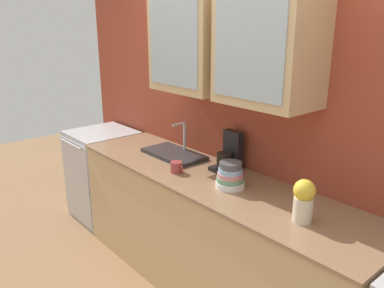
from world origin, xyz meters
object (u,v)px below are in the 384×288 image
at_px(dishwasher, 104,174).
at_px(sink_faucet, 174,153).
at_px(vase, 304,200).
at_px(bowl_stack, 230,176).
at_px(coffee_maker, 229,156).
at_px(cup_near_sink, 177,167).

bearing_deg(dishwasher, sink_faucet, 5.52).
bearing_deg(vase, sink_faucet, 173.38).
height_order(bowl_stack, coffee_maker, coffee_maker).
height_order(cup_near_sink, coffee_maker, coffee_maker).
relative_size(sink_faucet, dishwasher, 0.59).
bearing_deg(dishwasher, vase, -1.25).
bearing_deg(bowl_stack, coffee_maker, 135.86).
bearing_deg(bowl_stack, sink_faucet, 171.25).
height_order(bowl_stack, cup_near_sink, bowl_stack).
bearing_deg(cup_near_sink, vase, 3.52).
height_order(sink_faucet, cup_near_sink, sink_faucet).
bearing_deg(bowl_stack, cup_near_sink, -166.84).
xyz_separation_m(bowl_stack, vase, (0.58, -0.04, 0.05)).
distance_m(vase, cup_near_sink, 1.03).
bearing_deg(dishwasher, cup_near_sink, -4.83).
distance_m(cup_near_sink, coffee_maker, 0.39).
xyz_separation_m(sink_faucet, bowl_stack, (0.75, -0.11, 0.06)).
xyz_separation_m(dishwasher, coffee_maker, (1.57, 0.21, 0.57)).
distance_m(bowl_stack, cup_near_sink, 0.45).
distance_m(bowl_stack, coffee_maker, 0.33).
relative_size(bowl_stack, cup_near_sink, 1.63).
relative_size(vase, dishwasher, 0.27).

